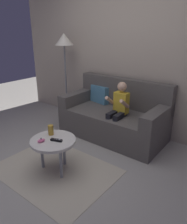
# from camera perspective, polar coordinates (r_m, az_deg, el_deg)

# --- Properties ---
(ground_plane) EXTENTS (9.34, 9.34, 0.00)m
(ground_plane) POSITION_cam_1_polar(r_m,az_deg,el_deg) (2.77, -12.35, -15.68)
(ground_plane) COLOR #9E998E
(wall_back) EXTENTS (4.67, 0.05, 2.50)m
(wall_back) POSITION_cam_1_polar(r_m,az_deg,el_deg) (3.64, 8.68, 14.70)
(wall_back) COLOR #B2A38E
(wall_back) RESTS_ON ground
(couch) EXTENTS (1.62, 0.80, 0.89)m
(couch) POSITION_cam_1_polar(r_m,az_deg,el_deg) (3.51, 5.43, -1.20)
(couch) COLOR #56514C
(couch) RESTS_ON ground
(person_seated_on_couch) EXTENTS (0.29, 0.36, 0.92)m
(person_seated_on_couch) POSITION_cam_1_polar(r_m,az_deg,el_deg) (3.21, 6.41, 0.76)
(person_seated_on_couch) COLOR black
(person_seated_on_couch) RESTS_ON ground
(coffee_table) EXTENTS (0.53, 0.53, 0.42)m
(coffee_table) POSITION_cam_1_polar(r_m,az_deg,el_deg) (2.63, -10.38, -7.93)
(coffee_table) COLOR beige
(coffee_table) RESTS_ON ground
(area_rug) EXTENTS (1.41, 1.05, 0.01)m
(area_rug) POSITION_cam_1_polar(r_m,az_deg,el_deg) (2.82, -9.92, -14.62)
(area_rug) COLOR #BCB299
(area_rug) RESTS_ON ground
(game_remote_black_near_edge) EXTENTS (0.14, 0.08, 0.03)m
(game_remote_black_near_edge) POSITION_cam_1_polar(r_m,az_deg,el_deg) (2.56, -9.64, -7.23)
(game_remote_black_near_edge) COLOR black
(game_remote_black_near_edge) RESTS_ON coffee_table
(nunchuk_pink) EXTENTS (0.07, 0.10, 0.05)m
(nunchuk_pink) POSITION_cam_1_polar(r_m,az_deg,el_deg) (2.57, -13.46, -7.24)
(nunchuk_pink) COLOR pink
(nunchuk_pink) RESTS_ON coffee_table
(soda_can) EXTENTS (0.07, 0.07, 0.12)m
(soda_can) POSITION_cam_1_polar(r_m,az_deg,el_deg) (2.70, -11.05, -4.61)
(soda_can) COLOR #B78C2D
(soda_can) RESTS_ON coffee_table
(floor_lamp) EXTENTS (0.32, 0.32, 1.56)m
(floor_lamp) POSITION_cam_1_polar(r_m,az_deg,el_deg) (4.06, -7.61, 16.69)
(floor_lamp) COLOR black
(floor_lamp) RESTS_ON ground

